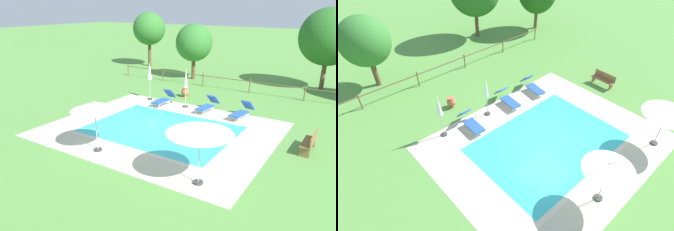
# 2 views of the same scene
# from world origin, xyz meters

# --- Properties ---
(ground_plane) EXTENTS (160.00, 160.00, 0.00)m
(ground_plane) POSITION_xyz_m (0.00, 0.00, 0.00)
(ground_plane) COLOR #599342
(pool_deck_paving) EXTENTS (11.08, 9.02, 0.01)m
(pool_deck_paving) POSITION_xyz_m (0.00, 0.00, 0.00)
(pool_deck_paving) COLOR beige
(pool_deck_paving) RESTS_ON ground
(swimming_pool_water) EXTENTS (7.25, 5.19, 0.01)m
(swimming_pool_water) POSITION_xyz_m (0.00, 0.00, 0.01)
(swimming_pool_water) COLOR #38C6D1
(swimming_pool_water) RESTS_ON ground
(pool_coping_rim) EXTENTS (7.73, 5.67, 0.01)m
(pool_coping_rim) POSITION_xyz_m (0.00, 0.00, 0.01)
(pool_coping_rim) COLOR beige
(pool_coping_rim) RESTS_ON ground
(sun_lounger_north_near_steps) EXTENTS (0.71, 1.95, 0.93)m
(sun_lounger_north_near_steps) POSITION_xyz_m (-2.18, 3.55, 0.39)
(sun_lounger_north_near_steps) COLOR #2856A8
(sun_lounger_north_near_steps) RESTS_ON ground
(sun_lounger_north_mid) EXTENTS (0.77, 1.99, 0.91)m
(sun_lounger_north_mid) POSITION_xyz_m (0.72, 3.84, 0.38)
(sun_lounger_north_mid) COLOR #2856A8
(sun_lounger_north_mid) RESTS_ON ground
(sun_lounger_north_end) EXTENTS (0.90, 2.00, 0.92)m
(sun_lounger_north_end) POSITION_xyz_m (2.85, 3.78, 0.38)
(sun_lounger_north_end) COLOR #2856A8
(sun_lounger_north_end) RESTS_ON ground
(patio_umbrella_open_foreground) EXTENTS (2.31, 2.31, 2.34)m
(patio_umbrella_open_foreground) POSITION_xyz_m (3.99, -3.66, 2.09)
(patio_umbrella_open_foreground) COLOR #383838
(patio_umbrella_open_foreground) RESTS_ON ground
(patio_umbrella_open_by_bench) EXTENTS (2.03, 2.03, 2.25)m
(patio_umbrella_open_by_bench) POSITION_xyz_m (-0.92, -3.59, 2.02)
(patio_umbrella_open_by_bench) COLOR #383838
(patio_umbrella_open_by_bench) RESTS_ON ground
(patio_umbrella_closed_row_west) EXTENTS (0.32, 0.32, 2.40)m
(patio_umbrella_closed_row_west) POSITION_xyz_m (-0.79, 3.88, 1.54)
(patio_umbrella_closed_row_west) COLOR #383838
(patio_umbrella_closed_row_west) RESTS_ON ground
(patio_umbrella_closed_row_mid_east) EXTENTS (0.32, 0.32, 2.47)m
(patio_umbrella_closed_row_mid_east) POSITION_xyz_m (-3.60, 4.06, 1.70)
(patio_umbrella_closed_row_mid_east) COLOR #383838
(patio_umbrella_closed_row_mid_east) RESTS_ON ground
(wooden_bench_lawn_side) EXTENTS (0.47, 1.51, 0.87)m
(wooden_bench_lawn_side) POSITION_xyz_m (6.82, 1.18, 0.47)
(wooden_bench_lawn_side) COLOR olive
(wooden_bench_lawn_side) RESTS_ON ground
(terracotta_urn_near_fence) EXTENTS (0.53, 0.53, 0.66)m
(terracotta_urn_near_fence) POSITION_xyz_m (-1.93, 5.86, 0.36)
(terracotta_urn_near_fence) COLOR #B7663D
(terracotta_urn_near_fence) RESTS_ON ground
(perimeter_fence) EXTENTS (18.57, 0.08, 1.05)m
(perimeter_fence) POSITION_xyz_m (-0.41, 9.22, 0.70)
(perimeter_fence) COLOR brown
(perimeter_fence) RESTS_ON ground
(tree_centre) EXTENTS (3.04, 3.04, 4.58)m
(tree_centre) POSITION_xyz_m (-4.17, 11.19, 3.03)
(tree_centre) COLOR brown
(tree_centre) RESTS_ON ground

